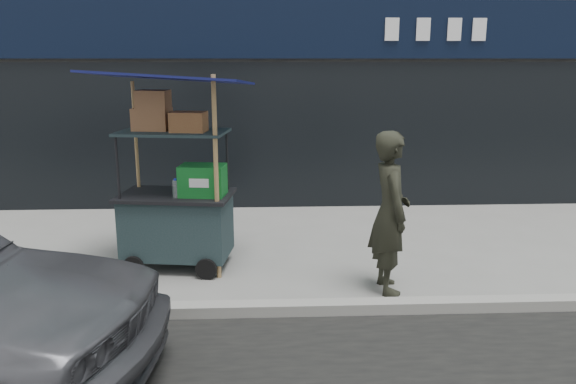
{
  "coord_description": "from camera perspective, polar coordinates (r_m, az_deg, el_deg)",
  "views": [
    {
      "loc": [
        0.15,
        -5.3,
        2.46
      ],
      "look_at": [
        0.44,
        1.2,
        0.9
      ],
      "focal_mm": 35.0,
      "sensor_mm": 36.0,
      "label": 1
    }
  ],
  "objects": [
    {
      "name": "ground",
      "position": [
        5.84,
        -3.86,
        -11.48
      ],
      "size": [
        80.0,
        80.0,
        0.0
      ],
      "primitive_type": "plane",
      "color": "slate",
      "rests_on": "ground"
    },
    {
      "name": "curb",
      "position": [
        5.64,
        -3.91,
        -11.78
      ],
      "size": [
        80.0,
        0.18,
        0.12
      ],
      "primitive_type": "cube",
      "color": "gray",
      "rests_on": "ground"
    },
    {
      "name": "vendor_cart",
      "position": [
        6.74,
        -11.16,
        -0.87
      ],
      "size": [
        1.88,
        1.45,
        2.34
      ],
      "rotation": [
        0.0,
        0.0,
        -0.14
      ],
      "color": "#192A2B",
      "rests_on": "ground"
    },
    {
      "name": "vendor_man",
      "position": [
        6.03,
        10.32,
        -2.06
      ],
      "size": [
        0.45,
        0.65,
        1.74
      ],
      "primitive_type": "imported",
      "rotation": [
        0.0,
        0.0,
        1.62
      ],
      "color": "black",
      "rests_on": "ground"
    }
  ]
}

